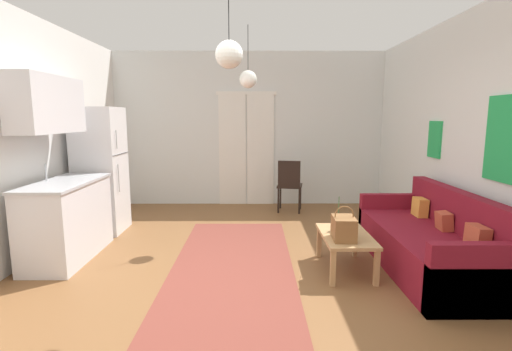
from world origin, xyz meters
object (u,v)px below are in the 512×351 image
Objects in this scene: accent_chair at (289,183)px; pendant_lamp_near at (229,54)px; bamboo_vase at (338,223)px; refrigerator at (101,170)px; handbag at (344,228)px; pendant_lamp_far at (248,79)px; coffee_table at (346,239)px; couch at (432,244)px.

pendant_lamp_near is (-0.82, -3.11, 1.65)m from accent_chair.
refrigerator is (-3.12, 1.29, 0.41)m from bamboo_vase.
accent_chair is at bearing 96.53° from handbag.
refrigerator is 2.22× the size of pendant_lamp_far.
handbag is (-0.01, -0.31, 0.04)m from bamboo_vase.
pendant_lamp_near reaches higher than refrigerator.
pendant_lamp_near reaches higher than accent_chair.
refrigerator is 1.95× the size of accent_chair.
pendant_lamp_far reaches higher than refrigerator.
coffee_table is 2.43× the size of handbag.
accent_chair reaches higher than couch.
bamboo_vase is 1.08× the size of handbag.
coffee_table is 2.25× the size of bamboo_vase.
pendant_lamp_near is (-1.13, -0.43, 1.64)m from handbag.
refrigerator reaches higher than coffee_table.
pendant_lamp_near is at bearing -158.95° from handbag.
couch is 2.91m from pendant_lamp_near.
handbag is at bearing -54.13° from pendant_lamp_far.
accent_chair reaches higher than handbag.
handbag is 0.44× the size of pendant_lamp_far.
couch is 2.64× the size of pendant_lamp_near.
pendant_lamp_far is at bearing 125.87° from handbag.
pendant_lamp_near is at bearing -146.88° from bamboo_vase.
pendant_lamp_far reaches higher than coffee_table.
pendant_lamp_far is (-1.06, 1.21, 1.80)m from coffee_table.
coffee_table is 2.26m from pendant_lamp_near.
refrigerator reaches higher than accent_chair.
accent_chair is (-0.32, 2.36, 0.03)m from bamboo_vase.
pendant_lamp_near is 1.82m from pendant_lamp_far.
pendant_lamp_far is (-1.00, 1.38, 1.62)m from handbag.
refrigerator is at bearing 173.96° from pendant_lamp_far.
accent_chair is at bearing 75.19° from pendant_lamp_near.
pendant_lamp_far is (-2.00, 1.21, 1.86)m from couch.
bamboo_vase is 0.48× the size of pendant_lamp_far.
pendant_lamp_far reaches higher than bamboo_vase.
coffee_table is 0.25m from handbag.
bamboo_vase is 0.31m from handbag.
pendant_lamp_far reaches higher than couch.
refrigerator is 2.47m from pendant_lamp_far.
couch is 1.02m from bamboo_vase.
handbag is (-1.00, -0.17, 0.24)m from couch.
couch is 1.15× the size of refrigerator.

